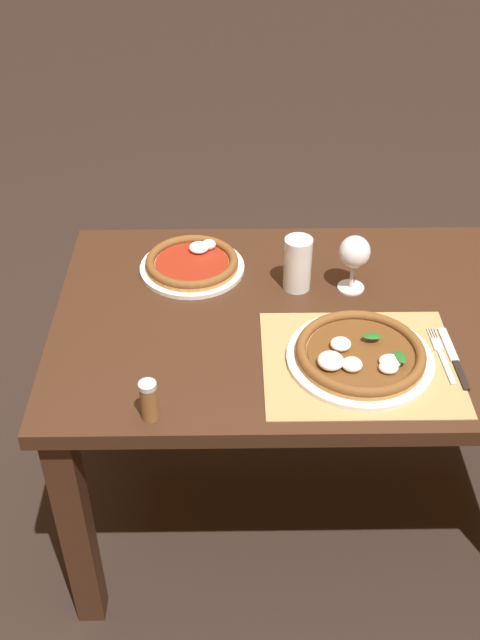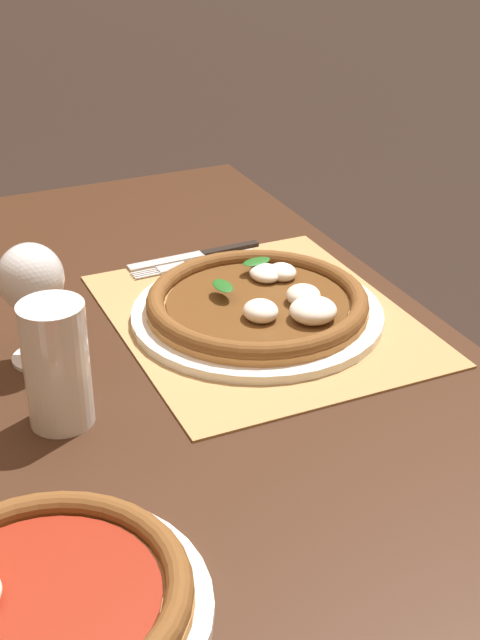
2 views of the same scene
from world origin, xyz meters
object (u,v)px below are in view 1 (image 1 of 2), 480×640
pint_glass (298,265)px  pepper_shaker (149,400)px  pizza_near (360,355)px  fork (441,355)px  knife (454,358)px  wine_glass (354,254)px  pizza_far (192,263)px

pint_glass → pepper_shaker: 0.58m
pizza_near → pepper_shaker: 0.50m
pepper_shaker → fork: bearing=15.9°
pint_glass → knife: 0.46m
knife → pepper_shaker: size_ratio=2.22×
pizza_near → wine_glass: (0.02, 0.29, 0.08)m
pizza_near → fork: size_ratio=1.69×
knife → pizza_near: bearing=-178.4°
pizza_far → pint_glass: pint_glass is taller
wine_glass → pepper_shaker: bearing=-136.3°
pizza_near → knife: size_ratio=1.57×
wine_glass → pepper_shaker: 0.67m
pint_glass → fork: pint_glass is taller
pizza_far → pint_glass: 0.29m
pint_glass → pizza_far: bearing=162.4°
pizza_far → fork: size_ratio=1.40×
wine_glass → knife: 0.36m
wine_glass → pint_glass: wine_glass is taller
pizza_far → pint_glass: (0.27, -0.09, 0.05)m
fork → pizza_far: bearing=147.9°
pizza_near → pizza_far: pizza_near is taller
wine_glass → fork: size_ratio=0.77×
pepper_shaker → knife: bearing=14.5°
pizza_near → pepper_shaker: pepper_shaker is taller
pizza_near → pizza_far: size_ratio=1.20×
pizza_far → wine_glass: wine_glass is taller
pizza_far → fork: bearing=-32.1°
pizza_far → fork: (0.59, -0.37, -0.01)m
wine_glass → fork: (0.17, -0.27, -0.10)m
pizza_far → wine_glass: bearing=-12.9°
pizza_far → wine_glass: size_ratio=1.82×
pizza_near → pepper_shaker: size_ratio=3.48×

